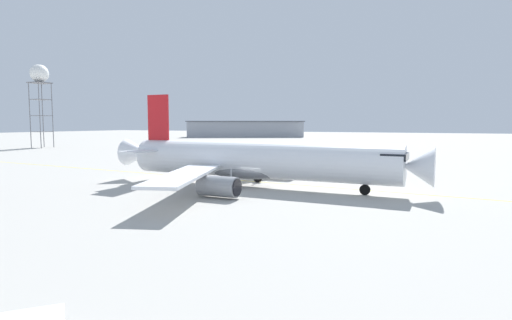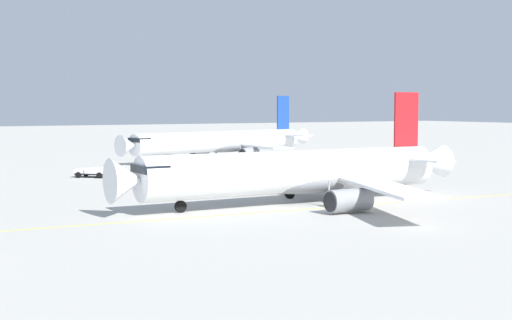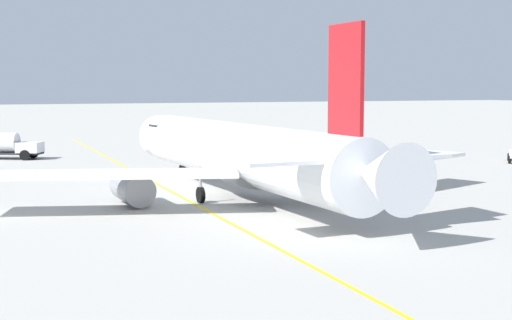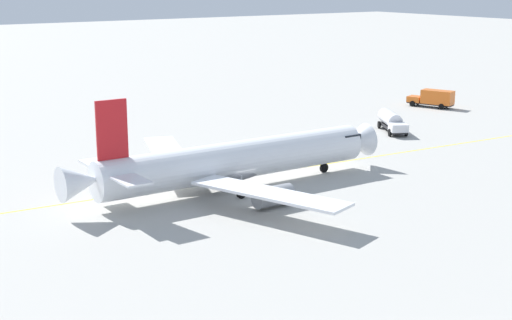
# 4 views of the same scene
# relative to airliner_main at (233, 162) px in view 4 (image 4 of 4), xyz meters

# --- Properties ---
(ground_plane) EXTENTS (600.00, 600.00, 0.00)m
(ground_plane) POSITION_rel_airliner_main_xyz_m (-1.19, -0.48, -2.98)
(ground_plane) COLOR #ADAAA3
(airliner_main) EXTENTS (37.71, 38.55, 11.10)m
(airliner_main) POSITION_rel_airliner_main_xyz_m (0.00, 0.00, 0.00)
(airliner_main) COLOR white
(airliner_main) RESTS_ON ground_plane
(fuel_tanker_truck) EXTENTS (8.82, 6.18, 2.87)m
(fuel_tanker_truck) POSITION_rel_airliner_main_xyz_m (13.03, -36.31, -1.41)
(fuel_tanker_truck) COLOR #232326
(fuel_tanker_truck) RESTS_ON ground_plane
(catering_truck_truck) EXTENTS (8.39, 5.15, 3.10)m
(catering_truck_truck) POSITION_rel_airliner_main_xyz_m (24.21, -57.25, -1.32)
(catering_truck_truck) COLOR #232326
(catering_truck_truck) RESTS_ON ground_plane
(taxiway_centreline) EXTENTS (7.84, 122.39, 0.01)m
(taxiway_centreline) POSITION_rel_airliner_main_xyz_m (3.76, -2.54, -2.98)
(taxiway_centreline) COLOR yellow
(taxiway_centreline) RESTS_ON ground_plane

